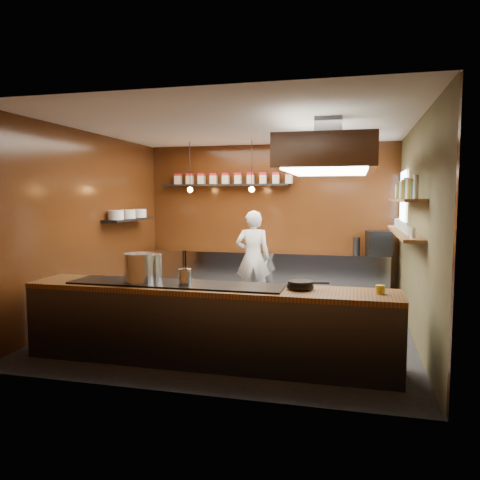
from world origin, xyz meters
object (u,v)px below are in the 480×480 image
(stockpot_large, at_px, (139,268))
(stockpot_small, at_px, (147,267))
(extractor_hood, at_px, (328,156))
(chef, at_px, (253,258))
(espresso_machine, at_px, (379,243))

(stockpot_large, xyz_separation_m, stockpot_small, (0.05, 0.12, -0.01))
(extractor_hood, relative_size, stockpot_large, 5.54)
(stockpot_small, bearing_deg, chef, 77.97)
(stockpot_large, height_order, chef, chef)
(extractor_hood, bearing_deg, chef, 126.77)
(stockpot_large, bearing_deg, stockpot_small, 66.21)
(chef, bearing_deg, stockpot_small, 67.91)
(extractor_hood, height_order, chef, extractor_hood)
(extractor_hood, bearing_deg, stockpot_large, -149.40)
(extractor_hood, distance_m, espresso_machine, 3.06)
(espresso_machine, relative_size, chef, 0.25)
(extractor_hood, xyz_separation_m, espresso_machine, (0.80, 2.61, -1.39))
(stockpot_large, xyz_separation_m, chef, (0.70, 3.18, -0.26))
(espresso_machine, bearing_deg, chef, -171.10)
(espresso_machine, bearing_deg, stockpot_large, -135.56)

